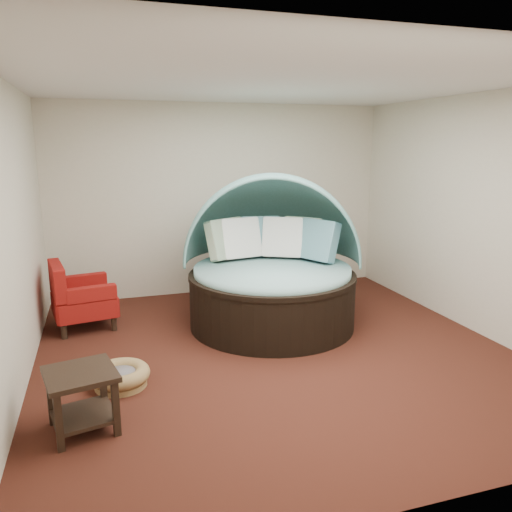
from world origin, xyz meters
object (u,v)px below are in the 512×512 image
object	(u,v)px
canopy_daybed	(272,255)
red_armchair	(79,298)
side_table	(82,392)
pet_basket	(121,376)

from	to	relation	value
canopy_daybed	red_armchair	bearing A→B (deg)	-173.86
canopy_daybed	side_table	bearing A→B (deg)	-121.69
side_table	red_armchair	bearing A→B (deg)	92.01
red_armchair	side_table	xyz separation A→B (m)	(0.08, -2.38, -0.06)
pet_basket	side_table	world-z (taller)	side_table
canopy_daybed	pet_basket	distance (m)	2.41
pet_basket	red_armchair	xyz separation A→B (m)	(-0.40, 1.72, 0.29)
red_armchair	canopy_daybed	bearing A→B (deg)	-21.59
pet_basket	side_table	distance (m)	0.77
pet_basket	red_armchair	distance (m)	1.78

